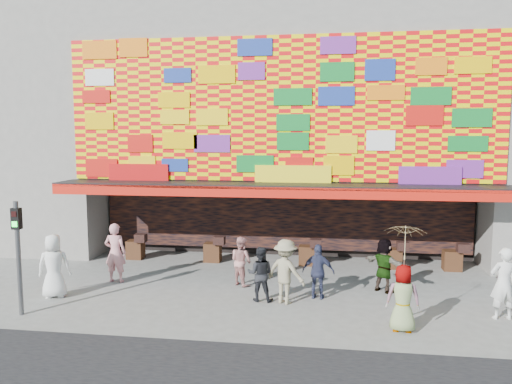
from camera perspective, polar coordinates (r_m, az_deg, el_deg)
ground at (r=14.01m, az=0.88°, el=-12.97°), size 90.00×90.00×0.00m
shop_building at (r=21.34m, az=3.73°, el=8.02°), size 15.20×9.40×10.00m
neighbor_left at (r=25.73m, az=-26.93°, el=8.79°), size 11.00×8.00×12.00m
signal_left at (r=14.30m, az=-25.56°, el=-5.48°), size 0.22×0.20×3.00m
ped_a at (r=15.64m, az=-22.09°, el=-7.83°), size 1.05×0.85×1.85m
ped_b at (r=16.59m, az=-15.78°, el=-6.69°), size 0.70×0.46×1.91m
ped_c at (r=14.26m, az=0.49°, el=-9.33°), size 0.78×0.62×1.56m
ped_d at (r=14.06m, az=3.40°, el=-9.06°), size 1.34×1.13×1.80m
ped_e at (r=14.55m, az=7.14°, el=-9.02°), size 0.97×0.52×1.58m
ped_f at (r=15.53m, az=14.44°, el=-8.11°), size 1.46×1.31×1.61m
ped_g at (r=12.63m, az=16.45°, el=-11.56°), size 0.83×0.58×1.63m
ped_h at (r=14.32m, az=26.41°, el=-9.34°), size 0.75×0.56×1.86m
ped_i at (r=15.73m, az=-1.70°, el=-7.87°), size 0.94×0.92×1.53m
parasol at (r=12.29m, az=16.65°, el=-5.66°), size 1.27×1.28×1.83m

